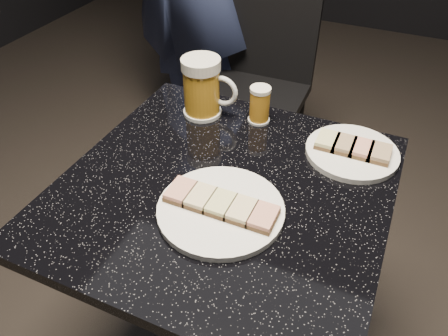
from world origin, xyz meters
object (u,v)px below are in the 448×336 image
Objects in this scene: beer_tumbler at (260,105)px; plate_small at (352,152)px; plate_large at (221,210)px; chair at (259,81)px; table at (224,256)px; beer_mug at (203,87)px.

plate_small is at bearing -10.45° from beer_tumbler.
plate_large is 1.06m from chair.
beer_mug reaches higher than table.
plate_small is at bearing 55.81° from plate_large.
beer_tumbler is at bearing -70.50° from chair.
table is 0.95m from chair.
chair reaches higher than plate_small.
plate_small is at bearing -55.08° from chair.
beer_mug is at bearing -169.49° from beer_tumbler.
chair is (-0.25, 0.91, -0.01)m from table.
beer_tumbler is (-0.02, 0.27, 0.29)m from table.
plate_large is at bearing -124.19° from plate_small.
plate_large and plate_small have the same top height.
plate_small is at bearing -2.74° from beer_mug.
chair reaches higher than plate_large.
plate_large is at bearing -58.47° from beer_mug.
beer_tumbler reaches higher than table.
chair is at bearing 105.57° from plate_large.
beer_tumbler is at bearing 169.55° from plate_small.
beer_mug is 1.61× the size of beer_tumbler.
beer_tumbler reaches higher than plate_small.
beer_tumbler is (0.15, 0.03, -0.03)m from beer_mug.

